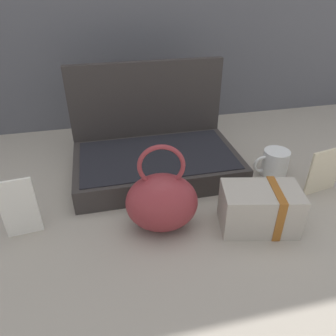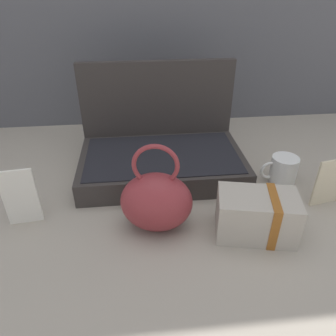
# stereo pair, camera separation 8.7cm
# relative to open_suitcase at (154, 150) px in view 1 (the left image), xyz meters

# --- Properties ---
(ground_plane) EXTENTS (6.00, 6.00, 0.00)m
(ground_plane) POSITION_rel_open_suitcase_xyz_m (0.01, -0.16, -0.07)
(ground_plane) COLOR #9E9384
(open_suitcase) EXTENTS (0.51, 0.32, 0.32)m
(open_suitcase) POSITION_rel_open_suitcase_xyz_m (0.00, 0.00, 0.00)
(open_suitcase) COLOR #332D2B
(open_suitcase) RESTS_ON ground_plane
(teal_pouch_handbag) EXTENTS (0.20, 0.15, 0.24)m
(teal_pouch_handbag) POSITION_rel_open_suitcase_xyz_m (-0.04, -0.29, 0.01)
(teal_pouch_handbag) COLOR maroon
(teal_pouch_handbag) RESTS_ON ground_plane
(cream_toiletry_bag) EXTENTS (0.21, 0.15, 0.12)m
(cream_toiletry_bag) POSITION_rel_open_suitcase_xyz_m (0.21, -0.34, -0.01)
(cream_toiletry_bag) COLOR #B2A899
(cream_toiletry_bag) RESTS_ON ground_plane
(coffee_mug) EXTENTS (0.12, 0.08, 0.08)m
(coffee_mug) POSITION_rel_open_suitcase_xyz_m (0.37, -0.12, -0.03)
(coffee_mug) COLOR white
(coffee_mug) RESTS_ON ground_plane
(info_card_left) EXTENTS (0.08, 0.02, 0.16)m
(info_card_left) POSITION_rel_open_suitcase_xyz_m (-0.38, -0.23, 0.01)
(info_card_left) COLOR white
(info_card_left) RESTS_ON ground_plane
(poster_card_right) EXTENTS (0.12, 0.03, 0.14)m
(poster_card_right) POSITION_rel_open_suitcase_xyz_m (0.46, -0.24, 0.00)
(poster_card_right) COLOR beige
(poster_card_right) RESTS_ON ground_plane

